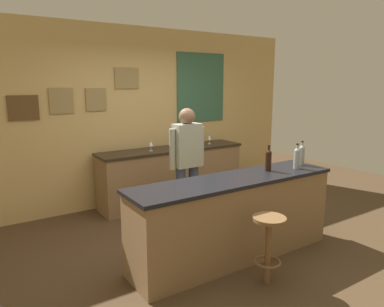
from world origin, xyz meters
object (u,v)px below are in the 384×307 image
bar_stool (269,239)px  wine_glass_b (209,138)px  wine_bottle_a (268,159)px  wine_bottle_c (302,154)px  bartender (187,161)px  wine_bottle_b (297,157)px  wine_glass_a (151,144)px

bar_stool → wine_glass_b: bearing=65.4°
wine_bottle_a → wine_bottle_c: same height
wine_bottle_c → bar_stool: bearing=-151.8°
bar_stool → wine_bottle_a: (0.60, 0.63, 0.60)m
wine_bottle_a → wine_bottle_c: size_ratio=1.00×
wine_bottle_c → wine_bottle_a: bearing=179.1°
bartender → wine_bottle_b: bearing=-48.8°
bar_stool → wine_bottle_c: bearing=28.2°
wine_bottle_b → wine_glass_a: (-0.90, 2.08, -0.05)m
bar_stool → wine_bottle_b: (0.97, 0.53, 0.60)m
wine_bottle_a → wine_bottle_b: bearing=-15.7°
wine_bottle_a → wine_glass_b: wine_bottle_a is taller
wine_bottle_a → wine_bottle_b: same height
bar_stool → wine_bottle_b: size_ratio=2.22×
bar_stool → wine_bottle_b: wine_bottle_b is taller
bartender → wine_glass_b: 1.57m
wine_glass_b → wine_bottle_b: bearing=-96.4°
bar_stool → wine_glass_a: 2.67m
wine_glass_b → wine_glass_a: bearing=-178.7°
wine_bottle_a → wine_bottle_c: 0.57m
bartender → bar_stool: size_ratio=2.38×
wine_bottle_a → wine_glass_a: bearing=105.0°
wine_bottle_c → wine_glass_a: 2.27m
bartender → bar_stool: bearing=-92.4°
wine_bottle_c → bartender: bearing=139.7°
bar_stool → wine_bottle_a: 1.06m
wine_bottle_b → wine_glass_a: wine_bottle_b is taller
wine_bottle_b → wine_bottle_c: same height
bartender → wine_bottle_a: bartender is taller
wine_glass_b → bar_stool: bearing=-114.6°
bartender → wine_bottle_b: bartender is taller
bartender → wine_bottle_b: size_ratio=5.29×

